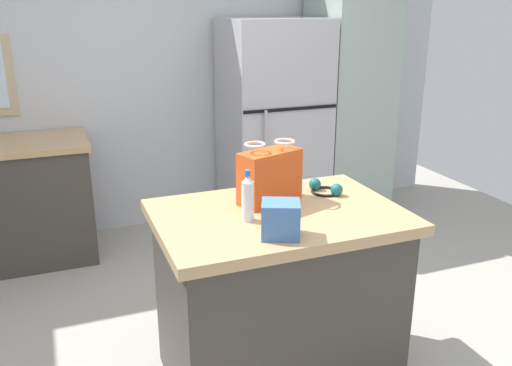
{
  "coord_description": "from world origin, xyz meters",
  "views": [
    {
      "loc": [
        -0.9,
        -2.2,
        1.87
      ],
      "look_at": [
        0.06,
        0.29,
        0.98
      ],
      "focal_mm": 38.02,
      "sensor_mm": 36.0,
      "label": 1
    }
  ],
  "objects_px": {
    "ear_defenders": "(326,189)",
    "shopping_bag": "(270,176)",
    "kitchen_island": "(278,297)",
    "bottle": "(248,198)",
    "refrigerator": "(273,126)",
    "tall_cabinet": "(349,93)",
    "small_box": "(281,219)"
  },
  "relations": [
    {
      "from": "small_box",
      "to": "bottle",
      "type": "relative_size",
      "value": 0.67
    },
    {
      "from": "tall_cabinet",
      "to": "shopping_bag",
      "type": "relative_size",
      "value": 6.57
    },
    {
      "from": "refrigerator",
      "to": "small_box",
      "type": "relative_size",
      "value": 10.92
    },
    {
      "from": "refrigerator",
      "to": "shopping_bag",
      "type": "height_order",
      "value": "refrigerator"
    },
    {
      "from": "tall_cabinet",
      "to": "small_box",
      "type": "distance_m",
      "value": 2.72
    },
    {
      "from": "shopping_bag",
      "to": "small_box",
      "type": "distance_m",
      "value": 0.42
    },
    {
      "from": "shopping_bag",
      "to": "bottle",
      "type": "distance_m",
      "value": 0.27
    },
    {
      "from": "refrigerator",
      "to": "tall_cabinet",
      "type": "bearing_deg",
      "value": 0.02
    },
    {
      "from": "refrigerator",
      "to": "shopping_bag",
      "type": "relative_size",
      "value": 5.17
    },
    {
      "from": "ear_defenders",
      "to": "shopping_bag",
      "type": "bearing_deg",
      "value": -176.33
    },
    {
      "from": "tall_cabinet",
      "to": "bottle",
      "type": "height_order",
      "value": "tall_cabinet"
    },
    {
      "from": "kitchen_island",
      "to": "refrigerator",
      "type": "bearing_deg",
      "value": 67.94
    },
    {
      "from": "refrigerator",
      "to": "bottle",
      "type": "xyz_separation_m",
      "value": [
        -0.96,
        -1.98,
        0.16
      ]
    },
    {
      "from": "kitchen_island",
      "to": "shopping_bag",
      "type": "height_order",
      "value": "shopping_bag"
    },
    {
      "from": "shopping_bag",
      "to": "ear_defenders",
      "type": "distance_m",
      "value": 0.34
    },
    {
      "from": "tall_cabinet",
      "to": "small_box",
      "type": "relative_size",
      "value": 13.86
    },
    {
      "from": "bottle",
      "to": "small_box",
      "type": "bearing_deg",
      "value": -71.84
    },
    {
      "from": "small_box",
      "to": "tall_cabinet",
      "type": "bearing_deg",
      "value": 53.76
    },
    {
      "from": "shopping_bag",
      "to": "ear_defenders",
      "type": "bearing_deg",
      "value": 3.67
    },
    {
      "from": "kitchen_island",
      "to": "bottle",
      "type": "relative_size",
      "value": 4.88
    },
    {
      "from": "shopping_bag",
      "to": "ear_defenders",
      "type": "height_order",
      "value": "shopping_bag"
    },
    {
      "from": "bottle",
      "to": "kitchen_island",
      "type": "bearing_deg",
      "value": 15.74
    },
    {
      "from": "shopping_bag",
      "to": "refrigerator",
      "type": "bearing_deg",
      "value": 66.67
    },
    {
      "from": "kitchen_island",
      "to": "bottle",
      "type": "distance_m",
      "value": 0.59
    },
    {
      "from": "kitchen_island",
      "to": "small_box",
      "type": "distance_m",
      "value": 0.61
    },
    {
      "from": "kitchen_island",
      "to": "shopping_bag",
      "type": "distance_m",
      "value": 0.61
    },
    {
      "from": "bottle",
      "to": "ear_defenders",
      "type": "xyz_separation_m",
      "value": [
        0.51,
        0.21,
        -0.08
      ]
    },
    {
      "from": "shopping_bag",
      "to": "bottle",
      "type": "xyz_separation_m",
      "value": [
        -0.19,
        -0.19,
        -0.03
      ]
    },
    {
      "from": "bottle",
      "to": "ear_defenders",
      "type": "height_order",
      "value": "bottle"
    },
    {
      "from": "refrigerator",
      "to": "bottle",
      "type": "relative_size",
      "value": 7.33
    },
    {
      "from": "kitchen_island",
      "to": "bottle",
      "type": "bearing_deg",
      "value": -164.26
    },
    {
      "from": "tall_cabinet",
      "to": "bottle",
      "type": "distance_m",
      "value": 2.6
    }
  ]
}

